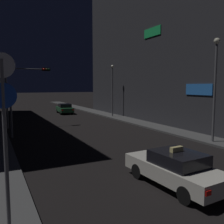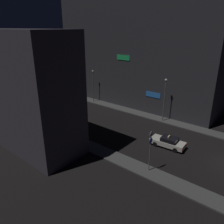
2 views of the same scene
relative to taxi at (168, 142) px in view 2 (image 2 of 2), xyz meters
The scene contains 10 objects.
sidewalk_left 22.44m from the taxi, 106.67° to the left, with size 2.16×61.94×0.15m, color #4C4C4C.
sidewalk_right 22.83m from the taxi, 70.32° to the left, with size 2.16×61.94×0.15m, color #4C4C4C.
building_facade_right 21.29m from the taxi, 46.92° to the left, with size 8.52×32.69×20.65m.
taxi is the anchor object (origin of this frame).
far_car 27.51m from the taxi, 83.47° to the left, with size 2.11×4.56×1.42m.
traffic_light_overhead 18.10m from the taxi, 101.76° to the left, with size 4.16×0.42×5.87m.
traffic_light_left_kerb 13.84m from the taxi, 111.82° to the left, with size 0.80×0.42×3.39m.
sign_pole_left 6.64m from the taxi, behind, with size 0.64×0.10×4.66m.
street_lamp_near_block 9.32m from the taxi, 31.70° to the left, with size 0.41×0.41×7.04m.
street_lamp_far_block 21.98m from the taxi, 70.02° to the left, with size 0.37×0.37×6.46m.
Camera 2 is at (-25.12, -3.06, 14.73)m, focal length 35.76 mm.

